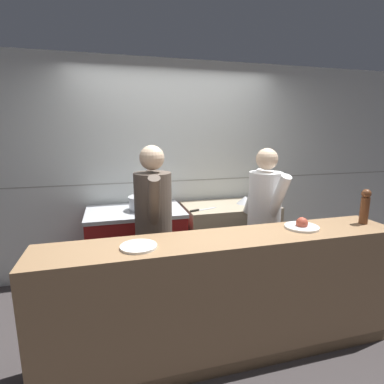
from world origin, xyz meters
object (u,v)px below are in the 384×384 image
(chefs_knife, at_px, (201,210))
(plated_dish_main, at_px, (139,246))
(chef_head_cook, at_px, (154,226))
(plated_dish_appetiser, at_px, (302,225))
(pepper_mill, at_px, (365,206))
(chef_sous, at_px, (264,219))
(stock_pot, at_px, (143,203))
(oven_range, at_px, (137,248))
(mixing_bowl_steel, at_px, (245,200))

(chefs_knife, height_order, plated_dish_main, plated_dish_main)
(chef_head_cook, bearing_deg, plated_dish_appetiser, -22.33)
(pepper_mill, distance_m, chef_sous, 0.90)
(stock_pot, height_order, chefs_knife, stock_pot)
(stock_pot, height_order, plated_dish_main, stock_pot)
(oven_range, xyz_separation_m, plated_dish_appetiser, (1.24, -1.26, 0.56))
(mixing_bowl_steel, distance_m, plated_dish_appetiser, 1.26)
(plated_dish_main, distance_m, plated_dish_appetiser, 1.33)
(mixing_bowl_steel, distance_m, chef_head_cook, 1.39)
(stock_pot, height_order, plated_dish_appetiser, plated_dish_appetiser)
(mixing_bowl_steel, relative_size, chef_head_cook, 0.13)
(plated_dish_main, distance_m, chef_head_cook, 0.69)
(pepper_mill, bearing_deg, chef_head_cook, 159.96)
(chef_sous, bearing_deg, pepper_mill, -52.94)
(pepper_mill, height_order, chef_sous, chef_sous)
(oven_range, bearing_deg, chef_sous, -28.31)
(mixing_bowl_steel, height_order, chef_sous, chef_sous)
(oven_range, height_order, mixing_bowl_steel, mixing_bowl_steel)
(chefs_knife, height_order, chef_head_cook, chef_head_cook)
(stock_pot, xyz_separation_m, chefs_knife, (0.63, -0.12, -0.09))
(chef_sous, bearing_deg, stock_pot, 144.62)
(mixing_bowl_steel, relative_size, plated_dish_appetiser, 0.77)
(mixing_bowl_steel, xyz_separation_m, chef_head_cook, (-1.22, -0.67, -0.02))
(stock_pot, xyz_separation_m, plated_dish_main, (-0.17, -1.29, 0.01))
(stock_pot, height_order, mixing_bowl_steel, stock_pot)
(chefs_knife, xyz_separation_m, plated_dish_appetiser, (0.52, -1.10, 0.12))
(mixing_bowl_steel, bearing_deg, chefs_knife, -165.48)
(pepper_mill, bearing_deg, plated_dish_main, -178.89)
(plated_dish_main, xyz_separation_m, pepper_mill, (1.91, 0.04, 0.15))
(mixing_bowl_steel, xyz_separation_m, chef_sous, (-0.11, -0.67, -0.04))
(chefs_knife, xyz_separation_m, chef_head_cook, (-0.61, -0.51, 0.02))
(plated_dish_main, bearing_deg, pepper_mill, 1.11)
(pepper_mill, relative_size, chef_head_cook, 0.18)
(plated_dish_main, height_order, plated_dish_appetiser, plated_dish_appetiser)
(chef_head_cook, relative_size, chef_sous, 1.03)
(stock_pot, xyz_separation_m, pepper_mill, (1.74, -1.26, 0.16))
(plated_dish_main, distance_m, pepper_mill, 1.91)
(stock_pot, bearing_deg, chef_head_cook, -87.95)
(chefs_knife, relative_size, pepper_mill, 1.15)
(plated_dish_appetiser, bearing_deg, mixing_bowl_steel, 85.79)
(stock_pot, distance_m, mixing_bowl_steel, 1.25)
(stock_pot, height_order, chef_head_cook, chef_head_cook)
(chefs_knife, distance_m, plated_dish_main, 1.42)
(chef_head_cook, xyz_separation_m, chef_sous, (1.12, 0.00, -0.02))
(plated_dish_appetiser, bearing_deg, stock_pot, 133.33)
(oven_range, distance_m, pepper_mill, 2.34)
(oven_range, distance_m, plated_dish_main, 1.44)
(plated_dish_appetiser, xyz_separation_m, pepper_mill, (0.58, -0.03, 0.14))
(pepper_mill, distance_m, chef_head_cook, 1.84)
(oven_range, bearing_deg, plated_dish_main, -93.59)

